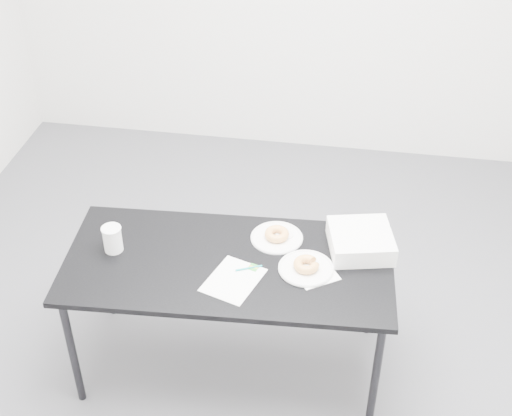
% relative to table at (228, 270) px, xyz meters
% --- Properties ---
extents(floor, '(4.00, 4.00, 0.00)m').
position_rel_table_xyz_m(floor, '(0.05, 0.19, -0.63)').
color(floor, '#48484D').
rests_on(floor, ground).
extents(table, '(1.54, 0.79, 0.68)m').
position_rel_table_xyz_m(table, '(0.00, 0.00, 0.00)').
color(table, black).
rests_on(table, floor).
extents(scorecard, '(0.28, 0.32, 0.00)m').
position_rel_table_xyz_m(scorecard, '(0.05, -0.12, 0.05)').
color(scorecard, white).
rests_on(scorecard, table).
extents(logo_patch, '(0.05, 0.05, 0.00)m').
position_rel_table_xyz_m(logo_patch, '(0.12, -0.02, 0.06)').
color(logo_patch, green).
rests_on(logo_patch, scorecard).
extents(pen, '(0.12, 0.06, 0.01)m').
position_rel_table_xyz_m(pen, '(0.10, -0.04, 0.06)').
color(pen, '#0C868B').
rests_on(pen, scorecard).
extents(napkin, '(0.24, 0.24, 0.00)m').
position_rel_table_xyz_m(napkin, '(0.40, -0.01, 0.05)').
color(napkin, white).
rests_on(napkin, table).
extents(plate_near, '(0.25, 0.25, 0.01)m').
position_rel_table_xyz_m(plate_near, '(0.36, 0.00, 0.06)').
color(plate_near, white).
rests_on(plate_near, napkin).
extents(donut_near, '(0.16, 0.16, 0.04)m').
position_rel_table_xyz_m(donut_near, '(0.36, 0.00, 0.08)').
color(donut_near, '#E08A47').
rests_on(donut_near, plate_near).
extents(plate_far, '(0.25, 0.25, 0.01)m').
position_rel_table_xyz_m(plate_far, '(0.20, 0.20, 0.06)').
color(plate_far, white).
rests_on(plate_far, table).
extents(donut_far, '(0.13, 0.13, 0.04)m').
position_rel_table_xyz_m(donut_far, '(0.20, 0.20, 0.08)').
color(donut_far, '#E08A47').
rests_on(donut_far, plate_far).
extents(coffee_cup, '(0.09, 0.09, 0.13)m').
position_rel_table_xyz_m(coffee_cup, '(-0.54, -0.00, 0.12)').
color(coffee_cup, white).
rests_on(coffee_cup, table).
extents(cup_lid, '(0.09, 0.09, 0.01)m').
position_rel_table_xyz_m(cup_lid, '(0.23, 0.23, 0.06)').
color(cup_lid, white).
rests_on(cup_lid, table).
extents(bakery_box, '(0.34, 0.34, 0.09)m').
position_rel_table_xyz_m(bakery_box, '(0.59, 0.19, 0.10)').
color(bakery_box, white).
rests_on(bakery_box, table).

